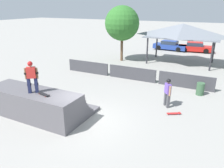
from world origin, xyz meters
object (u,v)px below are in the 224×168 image
skateboard_on_ground (174,113)px  parked_car_blue (170,46)px  skateboard_on_deck (44,94)px  bystander_walking (168,90)px  parked_car_red (195,47)px  skater_on_deck (31,75)px  trash_bin (200,89)px  tree_beside_pavilion (122,23)px

skateboard_on_ground → parked_car_blue: bearing=72.7°
skateboard_on_deck → skateboard_on_ground: size_ratio=1.09×
bystander_walking → parked_car_red: 18.33m
skater_on_deck → skateboard_on_deck: size_ratio=1.98×
skateboard_on_deck → bystander_walking: (5.16, 4.71, -0.53)m
skateboard_on_ground → parked_car_red: (-1.35, 19.15, 0.54)m
trash_bin → parked_car_blue: 16.17m
skateboard_on_ground → tree_beside_pavilion: size_ratio=0.13×
skater_on_deck → trash_bin: skater_on_deck is taller
skater_on_deck → skateboard_on_deck: bearing=-37.1°
skateboard_on_ground → parked_car_red: parked_car_red is taller
skater_on_deck → parked_car_red: size_ratio=0.38×
skater_on_deck → skateboard_on_deck: skater_on_deck is taller
trash_bin → parked_car_red: size_ratio=0.19×
bystander_walking → skateboard_on_ground: (0.65, -0.83, -0.98)m
parked_car_blue → parked_car_red: 3.26m
skateboard_on_ground → trash_bin: trash_bin is taller
tree_beside_pavilion → trash_bin: size_ratio=6.86×
skater_on_deck → parked_car_blue: size_ratio=0.37×
skater_on_deck → bystander_walking: (5.88, 4.70, -1.44)m
bystander_walking → parked_car_red: (-0.70, 18.31, -0.43)m
skateboard_on_ground → trash_bin: (0.94, 3.70, 0.37)m
bystander_walking → skater_on_deck: bearing=90.8°
bystander_walking → tree_beside_pavilion: bearing=-0.2°
skater_on_deck → parked_car_blue: bearing=49.3°
parked_car_blue → skater_on_deck: bearing=-89.4°
tree_beside_pavilion → trash_bin: (8.92, -6.64, -3.58)m
skateboard_on_ground → parked_car_red: 19.20m
parked_car_blue → parked_car_red: same height
parked_car_blue → parked_car_red: (3.25, 0.25, 0.00)m
tree_beside_pavilion → parked_car_blue: (3.39, 8.55, -3.40)m
skater_on_deck → skateboard_on_deck: 1.15m
skater_on_deck → tree_beside_pavilion: 14.36m
skater_on_deck → bystander_walking: bearing=2.8°
skateboard_on_deck → parked_car_red: size_ratio=0.19×
skateboard_on_deck → trash_bin: bearing=60.6°
skateboard_on_ground → tree_beside_pavilion: (-7.99, 10.34, 3.95)m
skateboard_on_deck → skateboard_on_ground: bearing=46.0°
skateboard_on_deck → parked_car_red: bearing=91.3°
bystander_walking → tree_beside_pavilion: tree_beside_pavilion is taller
bystander_walking → tree_beside_pavilion: 12.37m
trash_bin → bystander_walking: bearing=-119.0°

